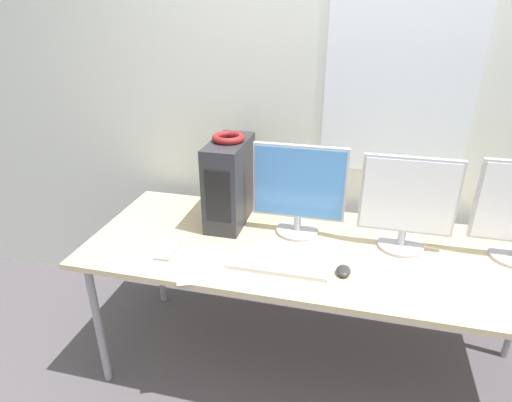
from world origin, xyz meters
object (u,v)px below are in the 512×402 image
at_px(mouse, 343,271).
at_px(cell_phone, 167,251).
at_px(pc_tower, 230,182).
at_px(keyboard, 276,265).
at_px(monitor_right_near, 407,203).
at_px(headphones, 228,138).
at_px(monitor_main, 299,189).

bearing_deg(mouse, cell_phone, -178.52).
xyz_separation_m(pc_tower, keyboard, (0.33, -0.39, -0.21)).
bearing_deg(monitor_right_near, cell_phone, -163.59).
distance_m(headphones, monitor_right_near, 0.92).
height_order(monitor_main, cell_phone, monitor_main).
relative_size(keyboard, cell_phone, 3.02).
relative_size(monitor_right_near, cell_phone, 2.93).
relative_size(headphones, keyboard, 0.35).
distance_m(headphones, monitor_main, 0.44).
bearing_deg(monitor_right_near, keyboard, -150.17).
relative_size(pc_tower, cell_phone, 2.85).
height_order(pc_tower, monitor_right_near, monitor_right_near).
distance_m(headphones, cell_phone, 0.63).
bearing_deg(monitor_right_near, monitor_main, 176.98).
bearing_deg(keyboard, monitor_main, 82.88).
bearing_deg(cell_phone, monitor_right_near, 15.22).
distance_m(monitor_main, keyboard, 0.42).
distance_m(mouse, cell_phone, 0.82).
xyz_separation_m(pc_tower, monitor_right_near, (0.88, -0.07, 0.01)).
height_order(monitor_main, keyboard, monitor_main).
bearing_deg(monitor_main, headphones, 173.04).
height_order(keyboard, cell_phone, keyboard).
bearing_deg(monitor_right_near, headphones, 175.31).
relative_size(monitor_main, mouse, 5.22).
distance_m(pc_tower, cell_phone, 0.49).
bearing_deg(monitor_main, pc_tower, 173.17).
relative_size(headphones, mouse, 1.86).
relative_size(headphones, cell_phone, 1.06).
bearing_deg(mouse, keyboard, -176.03).
xyz_separation_m(pc_tower, mouse, (0.63, -0.37, -0.21)).
xyz_separation_m(monitor_right_near, keyboard, (-0.55, -0.32, -0.23)).
bearing_deg(cell_phone, monitor_main, 30.03).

